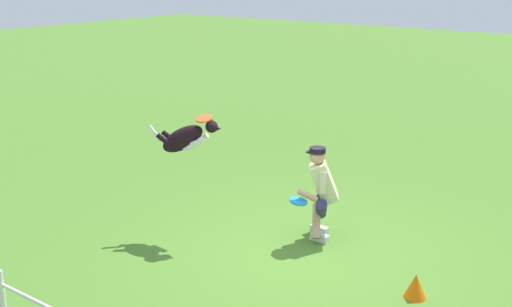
{
  "coord_description": "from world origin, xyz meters",
  "views": [
    {
      "loc": [
        -4.15,
        6.53,
        3.66
      ],
      "look_at": [
        0.84,
        -0.21,
        1.18
      ],
      "focal_mm": 45.16,
      "sensor_mm": 36.0,
      "label": 1
    }
  ],
  "objects_px": {
    "training_cone": "(416,286)",
    "person": "(321,190)",
    "frisbee_flying": "(204,119)",
    "dog": "(186,138)",
    "frisbee_held": "(298,201)"
  },
  "relations": [
    {
      "from": "person",
      "to": "frisbee_held",
      "type": "relative_size",
      "value": 5.38
    },
    {
      "from": "frisbee_held",
      "to": "training_cone",
      "type": "distance_m",
      "value": 2.0
    },
    {
      "from": "frisbee_flying",
      "to": "frisbee_held",
      "type": "xyz_separation_m",
      "value": [
        -1.21,
        -0.49,
        -1.06
      ]
    },
    {
      "from": "training_cone",
      "to": "person",
      "type": "bearing_deg",
      "value": -24.99
    },
    {
      "from": "person",
      "to": "frisbee_flying",
      "type": "distance_m",
      "value": 1.86
    },
    {
      "from": "dog",
      "to": "training_cone",
      "type": "distance_m",
      "value": 3.59
    },
    {
      "from": "person",
      "to": "training_cone",
      "type": "height_order",
      "value": "person"
    },
    {
      "from": "frisbee_flying",
      "to": "training_cone",
      "type": "bearing_deg",
      "value": -179.41
    },
    {
      "from": "dog",
      "to": "frisbee_held",
      "type": "relative_size",
      "value": 4.26
    },
    {
      "from": "person",
      "to": "frisbee_flying",
      "type": "bearing_deg",
      "value": 0.71
    },
    {
      "from": "frisbee_held",
      "to": "training_cone",
      "type": "height_order",
      "value": "frisbee_held"
    },
    {
      "from": "dog",
      "to": "training_cone",
      "type": "xyz_separation_m",
      "value": [
        -3.37,
        -0.11,
        -1.22
      ]
    },
    {
      "from": "frisbee_held",
      "to": "training_cone",
      "type": "relative_size",
      "value": 0.83
    },
    {
      "from": "frisbee_held",
      "to": "dog",
      "type": "bearing_deg",
      "value": 21.04
    },
    {
      "from": "dog",
      "to": "frisbee_flying",
      "type": "xyz_separation_m",
      "value": [
        -0.27,
        -0.08,
        0.3
      ]
    }
  ]
}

